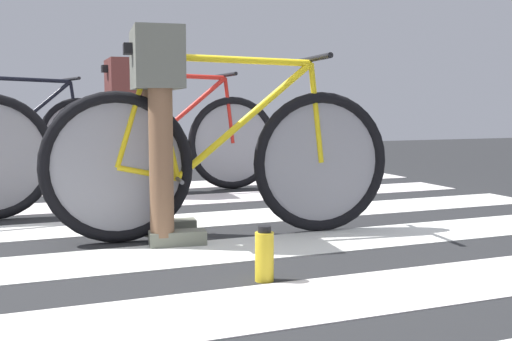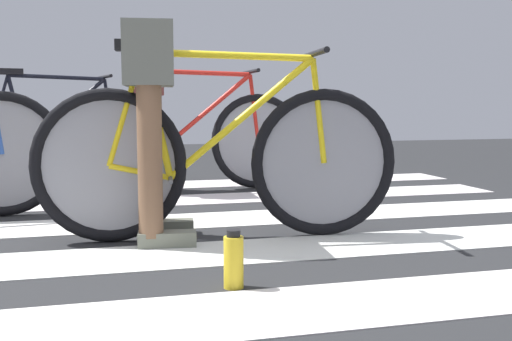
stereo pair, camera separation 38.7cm
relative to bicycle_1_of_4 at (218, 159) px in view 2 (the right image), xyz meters
The scene contains 8 objects.
ground 0.58m from the bicycle_1_of_4, 157.19° to the right, with size 18.00×14.00×0.02m.
crosswalk_markings 0.51m from the bicycle_1_of_4, 165.55° to the left, with size 5.45×4.23×0.00m.
bicycle_1_of_4 is the anchor object (origin of this frame).
cyclist_1_of_4 0.41m from the bicycle_1_of_4, behind, with size 0.35×0.43×1.00m.
bicycle_3_of_4 1.67m from the bicycle_1_of_4, 85.77° to the left, with size 1.74×0.52×0.93m.
cyclist_3_of_4 1.70m from the bicycle_1_of_4, 96.42° to the left, with size 0.32×0.41×0.98m.
bicycle_4_of_4 2.89m from the bicycle_1_of_4, 108.17° to the left, with size 1.72×0.56×0.93m.
water_bottle 0.85m from the bicycle_1_of_4, 97.63° to the right, with size 0.07×0.07×0.21m.
Camera 2 is at (-0.17, -2.69, 0.67)m, focal length 43.34 mm.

